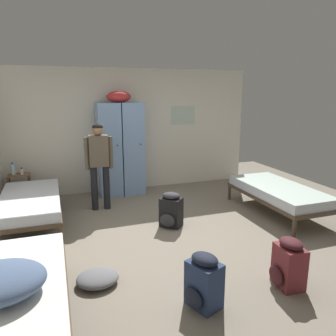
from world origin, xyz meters
The scene contains 14 objects.
ground_plane centered at (0.00, 0.00, 0.00)m, with size 8.14×8.14×0.00m, color gray.
room_backdrop centered at (-1.26, 1.30, 1.26)m, with size 5.21×5.10×2.52m.
locker_bank centered at (-0.32, 2.24, 0.97)m, with size 0.90×0.55×2.07m.
shelf_unit centered at (-2.24, 2.21, 0.35)m, with size 0.38×0.30×0.57m.
bed_left_front centered at (-1.99, -1.46, 0.38)m, with size 0.90×1.90×0.49m.
bed_left_rear centered at (-1.99, 1.06, 0.38)m, with size 0.90×1.90×0.49m.
bed_right centered at (1.99, 0.21, 0.38)m, with size 0.90×1.90×0.49m.
person_traveler centered at (-0.86, 1.43, 0.92)m, with size 0.48×0.22×1.52m.
water_bottle centered at (-2.32, 2.23, 0.67)m, with size 0.07×0.07×0.23m.
lotion_bottle centered at (-2.17, 2.17, 0.63)m, with size 0.05×0.05×0.13m.
backpack_navy centered at (-0.30, -1.66, 0.26)m, with size 0.40×0.38×0.55m.
backpack_black centered at (0.06, 0.29, 0.26)m, with size 0.42×0.42×0.55m.
backpack_maroon centered at (0.70, -1.65, 0.26)m, with size 0.36×0.34×0.55m.
clothes_pile_grey centered at (-1.23, -0.93, 0.06)m, with size 0.46×0.42×0.13m.
Camera 1 is at (-1.56, -4.22, 2.06)m, focal length 35.01 mm.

